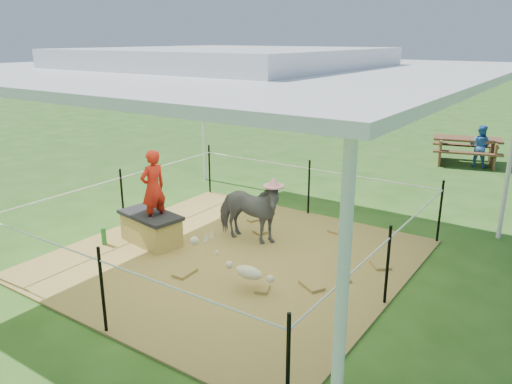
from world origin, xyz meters
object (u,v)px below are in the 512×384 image
Objects in this scene: green_bottle at (104,236)px; foal at (249,270)px; picnic_table_near at (466,151)px; distant_person at (480,146)px; pony at (248,212)px; woman at (153,181)px; straw_bale at (151,230)px.

foal is (2.63, 0.06, 0.14)m from green_bottle.
distant_person is at bearing -37.93° from picnic_table_near.
pony is 1.57m from foal.
distant_person reaches higher than foal.
woman is 0.99× the size of pony.
picnic_table_near reaches higher than straw_bale.
picnic_table_near is (2.67, 8.04, -0.69)m from woman.
foal is at bearing -110.13° from picnic_table_near.
straw_bale is 0.83× the size of pony.
green_bottle is (-0.55, -0.45, -0.08)m from straw_bale.
distant_person is (3.64, 8.35, 0.35)m from green_bottle.
straw_bale is 0.93× the size of distant_person.
woman is 8.47m from distant_person.
picnic_table_near is (2.77, 8.04, 0.09)m from straw_bale.
green_bottle is at bearing -140.71° from straw_bale.
distant_person reaches higher than straw_bale.
distant_person is at bearing -21.00° from pony.
woman is at bearing 0.00° from straw_bale.
woman is at bearing -123.84° from picnic_table_near.
green_bottle is 9.11m from picnic_table_near.
pony reaches higher than straw_bale.
straw_bale is at bearing 171.04° from foal.
green_bottle is 9.12m from distant_person.
green_bottle is at bearing -126.83° from picnic_table_near.
green_bottle is 0.27× the size of foal.
straw_bale is 8.49m from distant_person.
distant_person reaches higher than pony.
green_bottle is 0.23× the size of pony.
woman reaches higher than distant_person.
foal is at bearing -150.38° from pony.
picnic_table_near is at bearing -17.07° from distant_person.
foal is 0.95× the size of distant_person.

